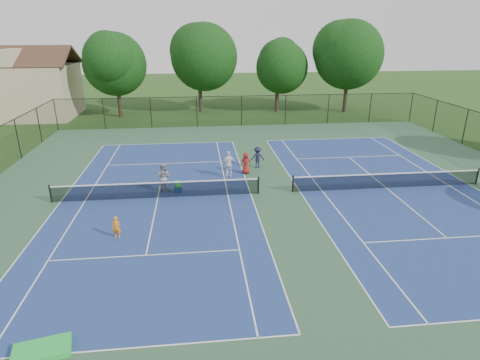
{
  "coord_description": "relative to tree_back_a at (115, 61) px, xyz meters",
  "views": [
    {
      "loc": [
        -4.58,
        -21.95,
        9.28
      ],
      "look_at": [
        -2.27,
        -1.0,
        1.3
      ],
      "focal_mm": 30.0,
      "sensor_mm": 36.0,
      "label": 1
    }
  ],
  "objects": [
    {
      "name": "tree_back_b",
      "position": [
        9.0,
        2.0,
        0.56
      ],
      "size": [
        7.6,
        7.6,
        10.03
      ],
      "color": "#2D2116",
      "rests_on": "ground"
    },
    {
      "name": "ball_crate",
      "position": [
        7.16,
        -23.32,
        -5.87
      ],
      "size": [
        0.46,
        0.4,
        0.33
      ],
      "primitive_type": "cube",
      "rotation": [
        0.0,
        0.0,
        0.32
      ],
      "color": "navy",
      "rests_on": "ground"
    },
    {
      "name": "green_tarp",
      "position": [
        3.46,
        -35.78,
        -5.93
      ],
      "size": [
        1.83,
        1.28,
        0.2
      ],
      "primitive_type": "cube",
      "rotation": [
        0.0,
        0.0,
        0.23
      ],
      "color": "#1CC456",
      "rests_on": "ground"
    },
    {
      "name": "clapboard_house",
      "position": [
        -10.0,
        1.0,
        -2.95
      ],
      "size": [
        10.8,
        8.1,
        7.65
      ],
      "color": "tan",
      "rests_on": "ground"
    },
    {
      "name": "bystander_a",
      "position": [
        10.44,
        -20.95,
        -5.14
      ],
      "size": [
        1.15,
        0.79,
        1.81
      ],
      "primitive_type": "imported",
      "rotation": [
        0.0,
        0.0,
        3.51
      ],
      "color": "white",
      "rests_on": "ground"
    },
    {
      "name": "bystander_c",
      "position": [
        11.64,
        -20.37,
        -5.29
      ],
      "size": [
        0.75,
        0.51,
        1.49
      ],
      "primitive_type": "imported",
      "rotation": [
        0.0,
        0.0,
        3.2
      ],
      "color": "maroon",
      "rests_on": "ground"
    },
    {
      "name": "bystander_b",
      "position": [
        12.62,
        -19.21,
        -5.28
      ],
      "size": [
        0.99,
        0.58,
        1.52
      ],
      "primitive_type": "imported",
      "rotation": [
        0.0,
        0.0,
        3.16
      ],
      "color": "#1B1A39",
      "rests_on": "ground"
    },
    {
      "name": "ground",
      "position": [
        13.0,
        -24.0,
        -6.04
      ],
      "size": [
        140.0,
        140.0,
        0.0
      ],
      "primitive_type": "plane",
      "color": "#234716",
      "rests_on": "ground"
    },
    {
      "name": "child_player",
      "position": [
        4.49,
        -28.63,
        -5.5
      ],
      "size": [
        0.42,
        0.3,
        1.09
      ],
      "primitive_type": "imported",
      "rotation": [
        0.0,
        0.0,
        -0.09
      ],
      "color": "orange",
      "rests_on": "ground"
    },
    {
      "name": "ball_hopper",
      "position": [
        7.16,
        -23.32,
        -5.51
      ],
      "size": [
        0.41,
        0.37,
        0.41
      ],
      "primitive_type": "cube",
      "rotation": [
        0.0,
        0.0,
        0.3
      ],
      "color": "green",
      "rests_on": "ball_crate"
    },
    {
      "name": "tree_back_d",
      "position": [
        26.0,
        0.0,
        0.79
      ],
      "size": [
        7.8,
        7.8,
        10.37
      ],
      "color": "#2D2116",
      "rests_on": "ground"
    },
    {
      "name": "tennis_court_right",
      "position": [
        20.0,
        -24.0,
        -5.94
      ],
      "size": [
        12.0,
        23.83,
        1.07
      ],
      "color": "navy",
      "rests_on": "ground"
    },
    {
      "name": "tree_back_c",
      "position": [
        18.0,
        1.0,
        -0.56
      ],
      "size": [
        6.0,
        6.0,
        8.4
      ],
      "color": "#2D2116",
      "rests_on": "ground"
    },
    {
      "name": "tree_back_a",
      "position": [
        0.0,
        0.0,
        0.0
      ],
      "size": [
        6.8,
        6.8,
        9.15
      ],
      "color": "#2D2116",
      "rests_on": "ground"
    },
    {
      "name": "court_pad",
      "position": [
        13.0,
        -24.0,
        -6.03
      ],
      "size": [
        36.0,
        36.0,
        0.01
      ],
      "primitive_type": "cube",
      "color": "#315839",
      "rests_on": "ground"
    },
    {
      "name": "tennis_court_left",
      "position": [
        6.0,
        -24.0,
        -5.94
      ],
      "size": [
        12.0,
        23.83,
        1.07
      ],
      "color": "navy",
      "rests_on": "ground"
    },
    {
      "name": "instructor",
      "position": [
        6.3,
        -22.95,
        -5.15
      ],
      "size": [
        1.03,
        0.9,
        1.78
      ],
      "primitive_type": "imported",
      "rotation": [
        0.0,
        0.0,
        2.84
      ],
      "color": "gray",
      "rests_on": "ground"
    },
    {
      "name": "perimeter_fence",
      "position": [
        13.0,
        -24.0,
        -4.44
      ],
      "size": [
        36.08,
        36.08,
        3.02
      ],
      "color": "black",
      "rests_on": "ground"
    }
  ]
}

